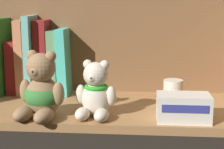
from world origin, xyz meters
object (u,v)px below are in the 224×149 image
Objects in this scene: book_4 at (16,66)px; book_6 at (33,54)px; teddy_bear_larger at (42,92)px; pillar_candle at (173,94)px; small_product_box at (183,108)px; teddy_bear_smaller at (96,93)px; book_3 at (3,55)px; book_7 at (44,57)px; book_5 at (26,56)px; book_9 at (64,61)px; book_8 at (55,62)px.

book_6 reaches higher than book_4.
pillar_candle is (30.79, 9.84, -2.50)cm from teddy_bear_larger.
teddy_bear_smaller is at bearing 176.25° from small_product_box.
book_3 is 12.01cm from book_7.
teddy_bear_smaller is (23.25, -21.48, -4.98)cm from book_5.
teddy_bear_smaller is (11.76, -21.48, -3.73)cm from book_9.
teddy_bear_larger reaches higher than pillar_candle.
book_6 is 42.16cm from pillar_candle.
teddy_bear_larger is at bearing -173.14° from teddy_bear_smaller.
book_7 is 24.05cm from teddy_bear_larger.
teddy_bear_larger is (10.93, -22.96, -4.53)cm from book_5.
book_8 is 41.93cm from small_product_box.
book_6 reaches higher than book_7.
book_5 is 49.50cm from small_product_box.
book_3 reaches higher than teddy_bear_larger.
book_8 is (8.62, 0.00, -1.47)cm from book_5.
book_6 is at bearing 110.40° from teddy_bear_larger.
book_9 is at bearing 144.36° from small_product_box.
book_3 is 50.64cm from pillar_candle.
teddy_bear_smaller is 20.38cm from pillar_candle.
book_6 is at bearing 180.00° from book_8.
teddy_bear_larger is 32.42cm from pillar_candle.
book_7 is 1.16× the size of book_8.
book_4 is 11.75cm from book_8.
book_6 is 1.44× the size of teddy_bear_larger.
pillar_candle is at bearing -21.63° from book_8.
book_7 is at bearing 180.00° from book_8.
book_7 is 1.36× the size of teddy_bear_larger.
book_7 is at bearing 0.00° from book_4.
book_6 reaches higher than teddy_bear_larger.
book_7 is 6.25cm from book_9.
teddy_bear_larger is at bearing -76.35° from book_7.
book_9 is at bearing 0.00° from book_3.
book_9 is at bearing 0.00° from book_4.
small_product_box is (31.79, -22.79, -6.37)cm from book_9.
book_9 reaches higher than small_product_box.
teddy_bear_smaller is at bearing -55.75° from book_8.
book_4 is at bearing 140.72° from teddy_bear_smaller.
book_6 is 3.03cm from book_7.
book_4 is 2.10× the size of pillar_candle.
book_8 is 23.28cm from teddy_bear_larger.
book_3 is at bearing 127.44° from teddy_bear_larger.
book_3 is 1.63× the size of teddy_bear_smaller.
book_6 is at bearing 134.15° from teddy_bear_smaller.
book_5 is 11.55cm from book_9.
book_8 reaches higher than small_product_box.
small_product_box is (43.28, -22.79, -7.61)cm from book_5.
book_3 is 1.02× the size of book_5.
teddy_bear_larger reaches higher than teddy_bear_smaller.
book_8 is at bearing 0.00° from book_3.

